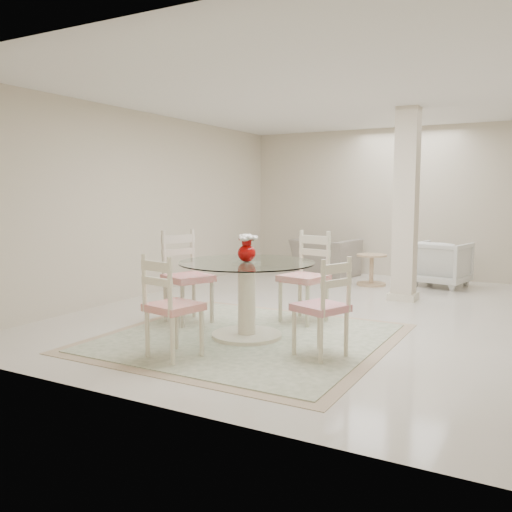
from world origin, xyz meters
The scene contains 13 objects.
ground centered at (0.00, 0.00, 0.00)m, with size 7.00×7.00×0.00m, color white.
room_shell centered at (0.00, 0.00, 1.86)m, with size 6.02×7.02×2.71m.
column centered at (0.50, 1.30, 1.35)m, with size 0.30×0.30×2.70m, color beige.
area_rug centered at (-0.43, -1.60, 0.01)m, with size 2.88×2.88×0.02m.
dining_table centered at (-0.43, -1.60, 0.41)m, with size 1.40×1.40×0.81m.
red_vase centered at (-0.42, -1.60, 0.96)m, with size 0.22×0.21×0.29m.
dining_chair_east centered at (0.55, -1.86, 0.55)m, with size 0.54×0.54×1.04m.
dining_chair_north centered at (-0.17, -0.60, 0.62)m, with size 0.56×0.56×1.18m.
dining_chair_west centered at (-1.42, -1.33, 0.63)m, with size 0.63×0.63×1.20m.
dining_chair_south centered at (-0.68, -2.59, 0.56)m, with size 0.50×0.50×1.07m.
recliner_taupe centered at (-1.31, 2.88, 0.34)m, with size 1.06×0.92×0.69m, color gray.
armchair_white centered at (0.76, 2.76, 0.37)m, with size 0.79×0.82×0.74m, color white.
side_table centered at (-0.27, 2.30, 0.24)m, with size 0.50×0.50×0.52m.
Camera 1 is at (2.33, -6.41, 1.51)m, focal length 38.00 mm.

